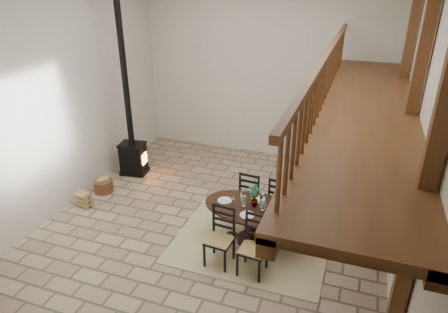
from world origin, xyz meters
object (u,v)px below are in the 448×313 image
(wood_stove, at_px, (131,134))
(log_stack, at_px, (84,199))
(log_basket, at_px, (103,185))
(dining_table, at_px, (252,222))

(wood_stove, distance_m, log_stack, 2.09)
(wood_stove, xyz_separation_m, log_stack, (-0.23, -1.85, -0.95))
(log_basket, xyz_separation_m, log_stack, (-0.03, -0.73, 0.01))
(dining_table, relative_size, log_stack, 5.99)
(dining_table, xyz_separation_m, wood_stove, (-3.79, 1.82, 0.67))
(log_stack, bearing_deg, dining_table, 0.37)
(wood_stove, bearing_deg, log_stack, -105.03)
(wood_stove, relative_size, log_stack, 13.29)
(log_basket, distance_m, log_stack, 0.73)
(dining_table, height_order, wood_stove, wood_stove)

